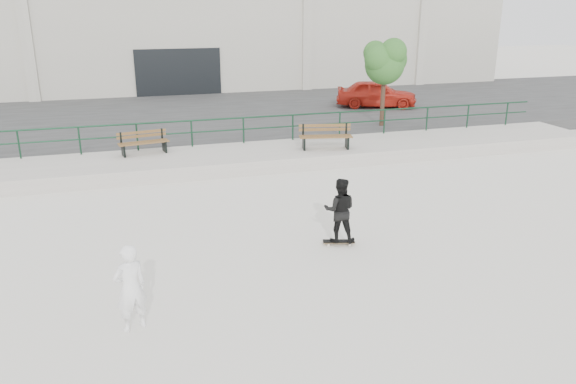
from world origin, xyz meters
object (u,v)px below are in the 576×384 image
object	(u,v)px
red_car	(376,94)
bench_right	(325,137)
bench_left	(143,143)
skateboard	(339,242)
seated_skater	(130,288)
standing_skater	(340,210)
tree	(385,60)

from	to	relation	value
red_car	bench_right	bearing A→B (deg)	165.65
bench_left	red_car	world-z (taller)	red_car
bench_right	bench_left	bearing A→B (deg)	-178.01
skateboard	seated_skater	size ratio (longest dim) A/B	0.48
bench_left	seated_skater	distance (m)	11.07
bench_right	skateboard	distance (m)	7.83
standing_skater	seated_skater	xyz separation A→B (m)	(-4.99, -2.47, -0.07)
bench_right	standing_skater	bearing A→B (deg)	-95.84
tree	standing_skater	bearing A→B (deg)	-120.57
bench_left	skateboard	bearing A→B (deg)	-73.94
bench_right	tree	world-z (taller)	tree
standing_skater	skateboard	bearing A→B (deg)	21.31
skateboard	red_car	bearing A→B (deg)	78.10
standing_skater	seated_skater	world-z (taller)	standing_skater
bench_right	red_car	distance (m)	9.55
bench_left	tree	size ratio (longest dim) A/B	0.48
bench_right	standing_skater	xyz separation A→B (m)	(-2.38, -7.41, -0.05)
red_car	standing_skater	bearing A→B (deg)	174.08
red_car	seated_skater	bearing A→B (deg)	165.58
tree	bench_left	bearing A→B (deg)	-168.76
tree	red_car	bearing A→B (deg)	68.00
tree	bench_right	bearing A→B (deg)	-140.32
bench_left	seated_skater	world-z (taller)	seated_skater
red_car	skateboard	bearing A→B (deg)	174.08
bench_right	tree	xyz separation A→B (m)	(3.91, 3.24, 2.41)
bench_left	bench_right	size ratio (longest dim) A/B	0.90
tree	skateboard	world-z (taller)	tree
bench_left	seated_skater	xyz separation A→B (m)	(-0.81, -11.04, -0.07)
bench_left	tree	world-z (taller)	tree
bench_right	tree	size ratio (longest dim) A/B	0.53
tree	skateboard	xyz separation A→B (m)	(-6.29, -10.65, -3.28)
tree	red_car	xyz separation A→B (m)	(1.78, 4.42, -2.15)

